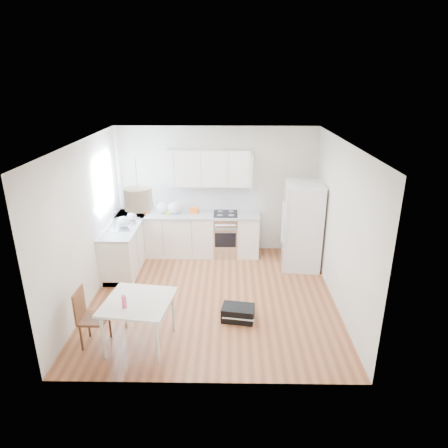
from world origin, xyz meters
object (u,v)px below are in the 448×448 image
(refrigerator, at_px, (303,225))
(dining_table, at_px, (138,305))
(dining_chair, at_px, (94,317))
(gym_bag, at_px, (238,313))

(refrigerator, bearing_deg, dining_table, -131.47)
(dining_table, bearing_deg, refrigerator, 51.71)
(refrigerator, height_order, dining_table, refrigerator)
(dining_chair, relative_size, gym_bag, 1.75)
(refrigerator, relative_size, dining_table, 1.68)
(refrigerator, distance_m, dining_table, 3.80)
(dining_table, bearing_deg, dining_chair, -171.51)
(dining_table, relative_size, gym_bag, 2.04)
(dining_table, bearing_deg, gym_bag, 31.89)
(dining_chair, bearing_deg, dining_table, 0.90)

